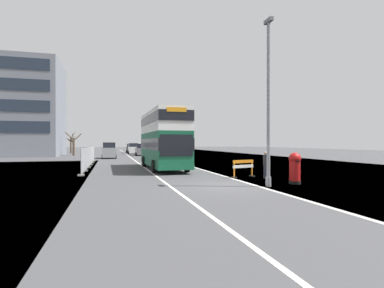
{
  "coord_description": "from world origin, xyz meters",
  "views": [
    {
      "loc": [
        -5.82,
        -14.91,
        2.32
      ],
      "look_at": [
        0.18,
        7.05,
        2.2
      ],
      "focal_mm": 28.07,
      "sensor_mm": 36.0,
      "label": 1
    }
  ],
  "objects_px": {
    "roadworks_barrier": "(243,166)",
    "car_oncoming_near": "(109,151)",
    "double_decker_bus": "(163,139)",
    "car_receding_mid": "(141,150)",
    "car_receding_far": "(133,149)",
    "pedestrian_at_kerb": "(266,165)",
    "lamppost_foreground": "(268,107)",
    "red_pillar_postbox": "(295,167)",
    "car_far_side": "(131,148)"
  },
  "relations": [
    {
      "from": "lamppost_foreground",
      "to": "car_receding_far",
      "type": "bearing_deg",
      "value": 94.32
    },
    {
      "from": "lamppost_foreground",
      "to": "car_far_side",
      "type": "distance_m",
      "value": 55.41
    },
    {
      "from": "double_decker_bus",
      "to": "lamppost_foreground",
      "type": "relative_size",
      "value": 1.19
    },
    {
      "from": "roadworks_barrier",
      "to": "car_far_side",
      "type": "height_order",
      "value": "car_far_side"
    },
    {
      "from": "double_decker_bus",
      "to": "roadworks_barrier",
      "type": "bearing_deg",
      "value": -61.8
    },
    {
      "from": "lamppost_foreground",
      "to": "car_receding_far",
      "type": "distance_m",
      "value": 47.21
    },
    {
      "from": "double_decker_bus",
      "to": "car_receding_mid",
      "type": "bearing_deg",
      "value": 88.22
    },
    {
      "from": "red_pillar_postbox",
      "to": "pedestrian_at_kerb",
      "type": "height_order",
      "value": "red_pillar_postbox"
    },
    {
      "from": "car_receding_far",
      "to": "car_far_side",
      "type": "distance_m",
      "value": 8.23
    },
    {
      "from": "red_pillar_postbox",
      "to": "car_far_side",
      "type": "distance_m",
      "value": 54.96
    },
    {
      "from": "car_far_side",
      "to": "lamppost_foreground",
      "type": "bearing_deg",
      "value": -86.32
    },
    {
      "from": "roadworks_barrier",
      "to": "pedestrian_at_kerb",
      "type": "height_order",
      "value": "pedestrian_at_kerb"
    },
    {
      "from": "red_pillar_postbox",
      "to": "car_receding_mid",
      "type": "height_order",
      "value": "car_receding_mid"
    },
    {
      "from": "red_pillar_postbox",
      "to": "pedestrian_at_kerb",
      "type": "xyz_separation_m",
      "value": [
        -0.3,
        2.7,
        -0.09
      ]
    },
    {
      "from": "car_oncoming_near",
      "to": "red_pillar_postbox",
      "type": "bearing_deg",
      "value": -71.83
    },
    {
      "from": "car_far_side",
      "to": "car_oncoming_near",
      "type": "bearing_deg",
      "value": -100.93
    },
    {
      "from": "double_decker_bus",
      "to": "red_pillar_postbox",
      "type": "distance_m",
      "value": 12.64
    },
    {
      "from": "red_pillar_postbox",
      "to": "pedestrian_at_kerb",
      "type": "bearing_deg",
      "value": 96.43
    },
    {
      "from": "red_pillar_postbox",
      "to": "pedestrian_at_kerb",
      "type": "relative_size",
      "value": 1.01
    },
    {
      "from": "red_pillar_postbox",
      "to": "car_oncoming_near",
      "type": "relative_size",
      "value": 0.41
    },
    {
      "from": "red_pillar_postbox",
      "to": "car_oncoming_near",
      "type": "distance_m",
      "value": 32.41
    },
    {
      "from": "lamppost_foreground",
      "to": "car_oncoming_near",
      "type": "distance_m",
      "value": 32.51
    },
    {
      "from": "red_pillar_postbox",
      "to": "car_far_side",
      "type": "height_order",
      "value": "car_far_side"
    },
    {
      "from": "lamppost_foreground",
      "to": "car_receding_mid",
      "type": "bearing_deg",
      "value": 93.95
    },
    {
      "from": "lamppost_foreground",
      "to": "car_receding_far",
      "type": "relative_size",
      "value": 1.93
    },
    {
      "from": "red_pillar_postbox",
      "to": "car_oncoming_near",
      "type": "bearing_deg",
      "value": 108.17
    },
    {
      "from": "double_decker_bus",
      "to": "roadworks_barrier",
      "type": "distance_m",
      "value": 8.83
    },
    {
      "from": "double_decker_bus",
      "to": "car_oncoming_near",
      "type": "relative_size",
      "value": 2.45
    },
    {
      "from": "roadworks_barrier",
      "to": "car_oncoming_near",
      "type": "xyz_separation_m",
      "value": [
        -8.67,
        27.15,
        0.35
      ]
    },
    {
      "from": "roadworks_barrier",
      "to": "double_decker_bus",
      "type": "bearing_deg",
      "value": 118.2
    },
    {
      "from": "double_decker_bus",
      "to": "red_pillar_postbox",
      "type": "relative_size",
      "value": 5.99
    },
    {
      "from": "roadworks_barrier",
      "to": "car_oncoming_near",
      "type": "bearing_deg",
      "value": 107.71
    },
    {
      "from": "car_receding_far",
      "to": "pedestrian_at_kerb",
      "type": "relative_size",
      "value": 2.64
    },
    {
      "from": "car_receding_far",
      "to": "car_far_side",
      "type": "relative_size",
      "value": 1.04
    },
    {
      "from": "double_decker_bus",
      "to": "car_receding_mid",
      "type": "height_order",
      "value": "double_decker_bus"
    },
    {
      "from": "roadworks_barrier",
      "to": "car_receding_mid",
      "type": "relative_size",
      "value": 0.42
    },
    {
      "from": "lamppost_foreground",
      "to": "car_receding_mid",
      "type": "height_order",
      "value": "lamppost_foreground"
    },
    {
      "from": "pedestrian_at_kerb",
      "to": "car_receding_mid",
      "type": "bearing_deg",
      "value": 96.89
    },
    {
      "from": "lamppost_foreground",
      "to": "car_receding_mid",
      "type": "distance_m",
      "value": 39.5
    },
    {
      "from": "red_pillar_postbox",
      "to": "car_receding_far",
      "type": "distance_m",
      "value": 46.77
    },
    {
      "from": "pedestrian_at_kerb",
      "to": "red_pillar_postbox",
      "type": "bearing_deg",
      "value": -83.57
    },
    {
      "from": "double_decker_bus",
      "to": "car_oncoming_near",
      "type": "distance_m",
      "value": 20.14
    },
    {
      "from": "red_pillar_postbox",
      "to": "roadworks_barrier",
      "type": "distance_m",
      "value": 3.93
    },
    {
      "from": "red_pillar_postbox",
      "to": "car_oncoming_near",
      "type": "height_order",
      "value": "car_oncoming_near"
    },
    {
      "from": "double_decker_bus",
      "to": "pedestrian_at_kerb",
      "type": "bearing_deg",
      "value": -58.63
    },
    {
      "from": "car_oncoming_near",
      "to": "car_far_side",
      "type": "height_order",
      "value": "car_oncoming_near"
    },
    {
      "from": "car_receding_far",
      "to": "red_pillar_postbox",
      "type": "bearing_deg",
      "value": -83.24
    },
    {
      "from": "car_far_side",
      "to": "double_decker_bus",
      "type": "bearing_deg",
      "value": -90.02
    },
    {
      "from": "red_pillar_postbox",
      "to": "pedestrian_at_kerb",
      "type": "distance_m",
      "value": 2.72
    },
    {
      "from": "roadworks_barrier",
      "to": "car_receding_far",
      "type": "xyz_separation_m",
      "value": [
        -4.06,
        42.8,
        0.29
      ]
    }
  ]
}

